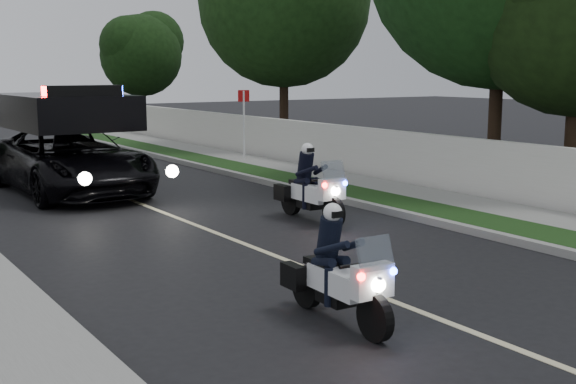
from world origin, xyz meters
TOP-DOWN VIEW (x-y plane):
  - ground at (0.00, 0.00)m, footprint 120.00×120.00m
  - curb_right at (4.10, 10.00)m, footprint 0.20×60.00m
  - grass_verge at (4.80, 10.00)m, footprint 1.20×60.00m
  - sidewalk_right at (6.10, 10.00)m, footprint 1.40×60.00m
  - property_wall at (7.10, 10.00)m, footprint 0.22×60.00m
  - lane_marking at (0.00, 10.00)m, footprint 0.12×50.00m
  - police_moto_left at (-1.15, -0.35)m, footprint 0.69×1.80m
  - police_moto_right at (2.24, 5.05)m, footprint 0.70×1.94m
  - police_suv at (-0.88, 11.33)m, footprint 3.00×6.20m
  - sign_post at (6.00, 14.36)m, footprint 0.51×0.51m
  - tree_right_a at (9.68, 4.16)m, footprint 5.87×5.87m
  - tree_right_b at (9.29, 6.33)m, footprint 7.27×7.27m
  - tree_right_d at (9.72, 17.58)m, footprint 6.98×6.98m
  - tree_right_e at (10.00, 32.96)m, footprint 5.74×5.74m

SIDE VIEW (x-z plane):
  - ground at x=0.00m, z-range 0.00..0.00m
  - police_moto_left at x=-1.15m, z-range -0.76..0.76m
  - police_moto_right at x=2.24m, z-range -0.82..0.82m
  - police_suv at x=-0.88m, z-range -1.49..1.49m
  - sign_post at x=6.00m, z-range -1.28..1.28m
  - tree_right_a at x=9.68m, z-range -4.57..4.57m
  - tree_right_b at x=9.29m, z-range -6.04..6.04m
  - tree_right_d at x=9.72m, z-range -5.69..5.69m
  - tree_right_e at x=10.00m, z-range -3.88..3.88m
  - lane_marking at x=0.00m, z-range 0.00..0.01m
  - curb_right at x=4.10m, z-range 0.00..0.15m
  - grass_verge at x=4.80m, z-range 0.00..0.16m
  - sidewalk_right at x=6.10m, z-range 0.00..0.16m
  - property_wall at x=7.10m, z-range 0.00..1.50m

